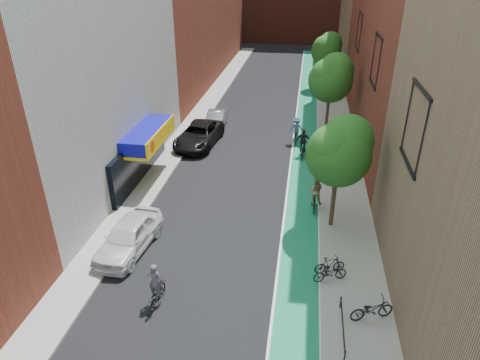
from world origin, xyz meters
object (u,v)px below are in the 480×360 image
at_px(cyclist_lane_near, 315,195).
at_px(cyclist_lane_far, 296,132).
at_px(cyclist_lane_mid, 303,147).
at_px(parked_car_silver, 216,120).
at_px(parked_car_black, 199,135).
at_px(parked_car_white, 129,236).
at_px(cyclist_lead, 156,292).

bearing_deg(cyclist_lane_near, cyclist_lane_far, -78.82).
xyz_separation_m(cyclist_lane_near, cyclist_lane_mid, (-0.89, 7.46, -0.17)).
xyz_separation_m(parked_car_silver, cyclist_lane_far, (7.03, -2.51, 0.31)).
height_order(parked_car_silver, cyclist_lane_near, cyclist_lane_near).
xyz_separation_m(parked_car_black, cyclist_lane_far, (7.58, 1.42, 0.19)).
xyz_separation_m(parked_car_white, cyclist_lane_far, (7.80, 15.40, 0.18)).
distance_m(cyclist_lane_near, cyclist_lane_mid, 7.52).
distance_m(parked_car_black, cyclist_lead, 17.66).
bearing_deg(cyclist_lead, parked_car_white, -48.92).
bearing_deg(cyclist_lead, cyclist_lane_near, -121.92).
distance_m(cyclist_lead, cyclist_lane_near, 11.26).
height_order(cyclist_lane_near, cyclist_lane_mid, cyclist_lane_near).
distance_m(parked_car_black, cyclist_lane_mid, 8.25).
relative_size(cyclist_lane_near, cyclist_lane_far, 0.97).
distance_m(cyclist_lane_mid, cyclist_lane_far, 2.49).
bearing_deg(cyclist_lane_mid, parked_car_black, -3.01).
height_order(parked_car_black, cyclist_lead, cyclist_lead).
height_order(parked_car_white, cyclist_lane_far, cyclist_lane_far).
bearing_deg(parked_car_silver, parked_car_black, -99.59).
bearing_deg(parked_car_silver, cyclist_lane_near, -57.04).
distance_m(cyclist_lead, cyclist_lane_mid, 17.50).
bearing_deg(cyclist_lane_far, parked_car_silver, -21.53).
distance_m(parked_car_white, cyclist_lane_far, 17.26).
distance_m(parked_car_white, cyclist_lane_mid, 15.47).
xyz_separation_m(parked_car_silver, cyclist_lane_mid, (7.64, -4.91, 0.08)).
bearing_deg(cyclist_lead, cyclist_lane_far, -100.78).
relative_size(parked_car_white, cyclist_lane_far, 2.21).
distance_m(parked_car_white, parked_car_black, 13.98).
bearing_deg(cyclist_lane_far, cyclist_lane_near, 96.73).
relative_size(parked_car_white, cyclist_lane_mid, 2.28).
relative_size(parked_car_white, parked_car_black, 0.82).
relative_size(cyclist_lane_near, cyclist_lane_mid, 1.00).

